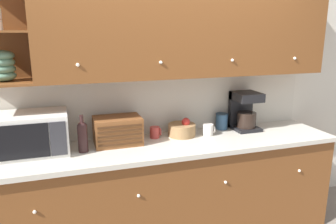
{
  "coord_description": "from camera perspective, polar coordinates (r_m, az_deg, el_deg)",
  "views": [
    {
      "loc": [
        -0.86,
        -2.86,
        1.85
      ],
      "look_at": [
        0.0,
        -0.22,
        1.16
      ],
      "focal_mm": 35.0,
      "sensor_mm": 36.0,
      "label": 1
    }
  ],
  "objects": [
    {
      "name": "bread_box",
      "position": [
        2.81,
        -8.77,
        -3.21
      ],
      "size": [
        0.39,
        0.28,
        0.23
      ],
      "color": "brown",
      "rests_on": "counter_unit"
    },
    {
      "name": "wine_bottle",
      "position": [
        2.67,
        -14.66,
        -3.96
      ],
      "size": [
        0.08,
        0.08,
        0.3
      ],
      "color": "black",
      "rests_on": "counter_unit"
    },
    {
      "name": "coffee_maker",
      "position": [
        3.27,
        13.18,
        0.26
      ],
      "size": [
        0.24,
        0.26,
        0.37
      ],
      "color": "black",
      "rests_on": "counter_unit"
    },
    {
      "name": "counter_unit",
      "position": [
        3.02,
        0.57,
        -13.49
      ],
      "size": [
        2.98,
        0.65,
        0.91
      ],
      "color": "brown",
      "rests_on": "ground_plane"
    },
    {
      "name": "wall_back",
      "position": [
        3.06,
        -1.44,
        3.56
      ],
      "size": [
        5.36,
        0.06,
        2.6
      ],
      "color": "beige",
      "rests_on": "ground_plane"
    },
    {
      "name": "storage_canister",
      "position": [
        3.25,
        9.32,
        -1.59
      ],
      "size": [
        0.12,
        0.12,
        0.16
      ],
      "color": "#33567A",
      "rests_on": "counter_unit"
    },
    {
      "name": "mug_blue_second",
      "position": [
        2.95,
        -2.27,
        -3.55
      ],
      "size": [
        0.1,
        0.09,
        0.1
      ],
      "color": "#B73D38",
      "rests_on": "counter_unit"
    },
    {
      "name": "upper_cabinets",
      "position": [
        2.86,
        2.89,
        14.09
      ],
      "size": [
        2.96,
        0.38,
        0.79
      ],
      "color": "brown",
      "rests_on": "backsplash_panel"
    },
    {
      "name": "fruit_basket",
      "position": [
        3.0,
        2.46,
        -3.05
      ],
      "size": [
        0.25,
        0.25,
        0.17
      ],
      "color": "#937047",
      "rests_on": "counter_unit"
    },
    {
      "name": "mug",
      "position": [
        3.04,
        7.05,
        -3.09
      ],
      "size": [
        0.11,
        0.09,
        0.11
      ],
      "color": "silver",
      "rests_on": "counter_unit"
    },
    {
      "name": "ground_plane",
      "position": [
        3.51,
        -1.16,
        -17.89
      ],
      "size": [
        24.0,
        24.0,
        0.0
      ],
      "primitive_type": "plane",
      "color": "slate"
    },
    {
      "name": "backsplash_panel",
      "position": [
        3.05,
        -1.24,
        1.42
      ],
      "size": [
        2.96,
        0.01,
        0.55
      ],
      "color": "beige",
      "rests_on": "counter_unit"
    },
    {
      "name": "microwave",
      "position": [
        2.75,
        -22.54,
        -3.52
      ],
      "size": [
        0.53,
        0.38,
        0.32
      ],
      "color": "silver",
      "rests_on": "counter_unit"
    }
  ]
}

